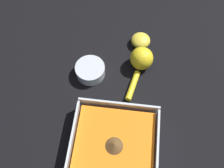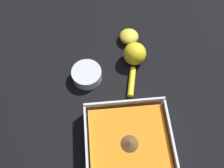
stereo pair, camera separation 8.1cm
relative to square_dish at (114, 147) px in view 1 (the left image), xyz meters
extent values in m
plane|color=black|center=(0.00, 0.00, -0.03)|extent=(4.00, 4.00, 0.00)
cube|color=silver|center=(0.00, 0.00, -0.02)|extent=(0.24, 0.24, 0.01)
cube|color=silver|center=(0.00, -0.11, 0.01)|extent=(0.24, 0.01, 0.06)
cube|color=silver|center=(0.11, 0.00, 0.01)|extent=(0.01, 0.22, 0.06)
cube|color=silver|center=(-0.11, 0.00, 0.01)|extent=(0.01, 0.22, 0.06)
cube|color=orange|center=(0.00, 0.00, 0.00)|extent=(0.21, 0.21, 0.04)
cone|color=brown|center=(0.00, 0.00, 0.03)|extent=(0.05, 0.05, 0.02)
cylinder|color=silver|center=(0.11, -0.24, -0.01)|extent=(0.10, 0.10, 0.04)
cylinder|color=brown|center=(0.11, -0.24, -0.01)|extent=(0.09, 0.09, 0.02)
sphere|color=yellow|center=(-0.06, -0.29, 0.01)|extent=(0.08, 0.08, 0.08)
cylinder|color=yellow|center=(-0.04, -0.21, -0.02)|extent=(0.04, 0.11, 0.02)
ellipsoid|color=yellow|center=(-0.05, -0.38, -0.01)|extent=(0.07, 0.07, 0.04)
camera|label=1|loc=(-0.02, 0.19, 0.72)|focal=42.00mm
camera|label=2|loc=(0.06, 0.19, 0.72)|focal=42.00mm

